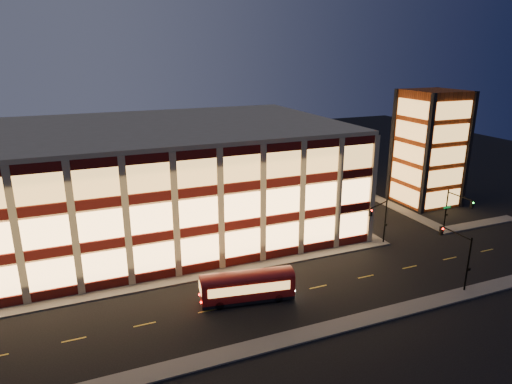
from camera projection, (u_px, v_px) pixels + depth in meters
name	position (u px, v px, depth m)	size (l,w,h in m)	color
ground	(210.00, 279.00, 49.53)	(200.00, 200.00, 0.00)	black
sidewalk_office_south	(181.00, 279.00, 49.29)	(54.00, 2.00, 0.15)	#514F4C
sidewalk_office_east	(317.00, 205.00, 72.88)	(2.00, 30.00, 0.15)	#514F4C
sidewalk_tower_south	(477.00, 224.00, 64.94)	(14.00, 2.00, 0.15)	#514F4C
sidewalk_tower_west	(374.00, 197.00, 76.88)	(2.00, 30.00, 0.15)	#514F4C
sidewalk_near	(255.00, 347.00, 38.03)	(100.00, 2.00, 0.15)	#514F4C
office_building	(151.00, 179.00, 61.24)	(50.45, 30.45, 14.50)	tan
stair_tower	(429.00, 148.00, 71.94)	(8.60, 8.60, 18.00)	#8C3814
traffic_signal_far	(380.00, 216.00, 56.59)	(3.79, 1.87, 6.00)	black
traffic_signal_right	(455.00, 207.00, 59.95)	(1.20, 4.37, 6.00)	black
traffic_signal_near	(458.00, 249.00, 47.11)	(0.32, 4.45, 6.00)	black
trolley_bus	(247.00, 285.00, 44.82)	(9.44, 3.72, 3.12)	#7C0706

